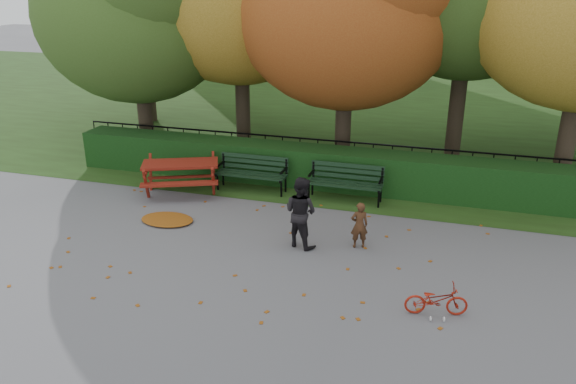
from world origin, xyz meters
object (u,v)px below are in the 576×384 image
(bench_right, at_px, (346,180))
(bicycle, at_px, (436,300))
(bench_left, at_px, (252,170))
(child, at_px, (359,225))
(picnic_table, at_px, (181,169))
(adult, at_px, (301,212))

(bench_right, height_order, bicycle, bench_right)
(bench_left, relative_size, bicycle, 1.79)
(child, xyz_separation_m, bicycle, (1.61, -2.03, -0.22))
(picnic_table, xyz_separation_m, child, (4.81, -1.76, -0.13))
(child, height_order, bicycle, child)
(child, xyz_separation_m, adult, (-1.15, -0.26, 0.25))
(bench_right, xyz_separation_m, child, (0.76, -2.45, -0.04))
(bench_right, bearing_deg, bench_left, 180.00)
(bench_right, bearing_deg, adult, -98.14)
(child, bearing_deg, picnic_table, -40.79)
(picnic_table, bearing_deg, bench_left, -0.32)
(bench_right, distance_m, picnic_table, 4.11)
(bicycle, bearing_deg, adult, 44.43)
(bench_left, xyz_separation_m, bench_right, (2.40, 0.00, 0.00))
(picnic_table, distance_m, child, 5.12)
(adult, bearing_deg, bicycle, 168.52)
(bench_right, relative_size, bicycle, 1.79)
(bench_right, relative_size, child, 1.86)
(picnic_table, bearing_deg, adult, -51.83)
(bench_left, height_order, adult, adult)
(bench_right, bearing_deg, bicycle, -62.10)
(picnic_table, height_order, bicycle, picnic_table)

